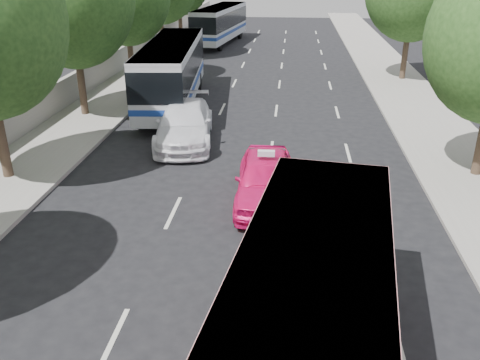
# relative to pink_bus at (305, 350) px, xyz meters

# --- Properties ---
(ground) EXTENTS (120.00, 120.00, 0.00)m
(ground) POSITION_rel_pink_bus_xyz_m (-2.06, 4.00, -1.98)
(ground) COLOR black
(ground) RESTS_ON ground
(sidewalk_left) EXTENTS (4.00, 90.00, 0.15)m
(sidewalk_left) POSITION_rel_pink_bus_xyz_m (-10.56, 24.00, -1.90)
(sidewalk_left) COLOR #9E998E
(sidewalk_left) RESTS_ON ground
(sidewalk_right) EXTENTS (4.00, 90.00, 0.12)m
(sidewalk_right) POSITION_rel_pink_bus_xyz_m (6.44, 24.00, -1.92)
(sidewalk_right) COLOR #9E998E
(sidewalk_right) RESTS_ON ground
(low_wall) EXTENTS (0.30, 90.00, 1.50)m
(low_wall) POSITION_rel_pink_bus_xyz_m (-12.36, 24.00, -1.08)
(low_wall) COLOR #9E998E
(low_wall) RESTS_ON sidewalk_left
(pink_bus) EXTENTS (3.87, 10.21, 3.18)m
(pink_bus) POSITION_rel_pink_bus_xyz_m (0.00, 0.00, 0.00)
(pink_bus) COLOR #CF8685
(pink_bus) RESTS_ON ground
(pink_taxi) EXTENTS (2.06, 4.86, 1.64)m
(pink_taxi) POSITION_rel_pink_bus_xyz_m (-1.06, 9.10, -1.16)
(pink_taxi) COLOR #F3156B
(pink_taxi) RESTS_ON ground
(white_pickup) EXTENTS (3.07, 6.03, 1.68)m
(white_pickup) POSITION_rel_pink_bus_xyz_m (-4.91, 14.70, -1.14)
(white_pickup) COLOR white
(white_pickup) RESTS_ON ground
(tour_coach_front) EXTENTS (3.46, 11.51, 3.39)m
(tour_coach_front) POSITION_rel_pink_bus_xyz_m (-6.68, 20.42, 0.07)
(tour_coach_front) COLOR silver
(tour_coach_front) RESTS_ON ground
(tour_coach_rear) EXTENTS (3.84, 11.22, 3.29)m
(tour_coach_rear) POSITION_rel_pink_bus_xyz_m (-6.99, 41.70, 0.00)
(tour_coach_rear) COLOR silver
(tour_coach_rear) RESTS_ON ground
(taxi_roof_sign) EXTENTS (0.55, 0.20, 0.18)m
(taxi_roof_sign) POSITION_rel_pink_bus_xyz_m (-1.06, 9.10, -0.25)
(taxi_roof_sign) COLOR silver
(taxi_roof_sign) RESTS_ON pink_taxi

